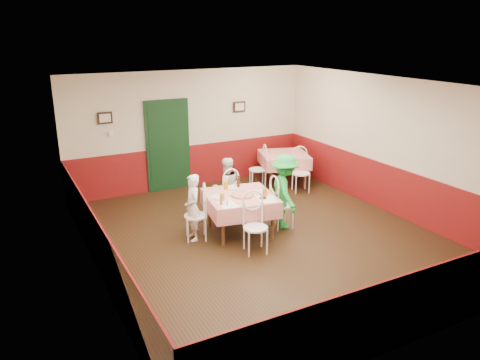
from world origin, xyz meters
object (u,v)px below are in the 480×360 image
chair_near (256,228)px  diner_left (193,208)px  glass_c (226,185)px  main_table (240,214)px  chair_second_b (301,173)px  glass_a (222,198)px  chair_left (196,216)px  pizza (242,195)px  chair_far (227,196)px  wallet (263,198)px  chair_second_a (258,170)px  diner_right (285,192)px  chair_right (282,205)px  second_table (284,168)px  diner_far (226,187)px  glass_b (265,193)px  beer_bottle (238,182)px

chair_near → diner_left: (-0.75, 0.99, 0.17)m
glass_c → main_table: bearing=-78.8°
chair_second_b → glass_a: (-2.83, -1.61, 0.39)m
chair_left → pizza: (0.85, -0.20, 0.32)m
chair_far → glass_a: 1.25m
wallet → chair_second_a: bearing=71.6°
chair_second_a → chair_second_b: same height
diner_right → chair_right: bearing=94.7°
chair_near → chair_second_b: same height
chair_second_a → second_table: bearing=108.7°
chair_left → chair_near: size_ratio=1.00×
chair_left → chair_second_b: bearing=129.8°
main_table → diner_far: size_ratio=0.99×
chair_second_a → diner_far: size_ratio=0.73×
pizza → diner_right: (0.88, -0.09, -0.05)m
chair_near → glass_b: bearing=61.0°
diner_left → chair_left: bearing=87.4°
chair_second_a → beer_bottle: beer_bottle is taller
glass_b → diner_far: bearing=100.1°
chair_second_b → pizza: 2.81m
second_table → pizza: size_ratio=2.79×
glass_c → wallet: bearing=-65.8°
chair_far → diner_far: diner_far is taller
glass_c → diner_far: diner_far is taller
diner_far → chair_right: bearing=123.2°
chair_near → chair_right: bearing=48.8°
diner_right → chair_second_a: bearing=-3.4°
chair_right → glass_c: glass_c is taller
chair_near → glass_a: glass_a is taller
main_table → chair_far: 0.85m
chair_second_a → chair_second_b: bearing=63.7°
chair_left → chair_second_b: (3.22, 1.28, 0.00)m
chair_right → diner_far: 1.25m
chair_right → chair_far: bearing=40.3°
second_table → diner_far: (-2.23, -1.28, 0.24)m
chair_left → chair_far: same height
chair_second_b → diner_right: diner_right is taller
chair_far → glass_a: (-0.60, -1.02, 0.39)m
pizza → wallet: (0.26, -0.31, -0.00)m
chair_far → diner_far: (0.01, 0.05, 0.17)m
glass_c → second_table: bearing=35.4°
wallet → main_table: bearing=135.8°
chair_right → chair_second_a: bearing=-14.0°
chair_left → chair_right: 1.70m
chair_left → wallet: bearing=83.3°
main_table → chair_second_a: chair_second_a is taller
chair_left → glass_a: (0.38, -0.33, 0.39)m
glass_b → diner_far: size_ratio=0.12×
glass_a → chair_near: bearing=-64.1°
chair_far → chair_right: bearing=123.6°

